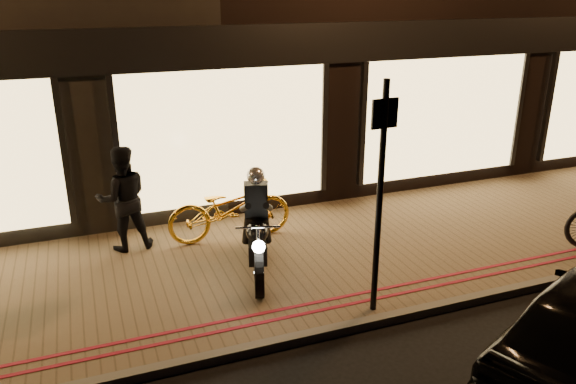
# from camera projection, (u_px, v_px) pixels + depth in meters

# --- Properties ---
(ground) EXTENTS (90.00, 90.00, 0.00)m
(ground) POSITION_uv_depth(u_px,v_px,m) (314.00, 342.00, 6.88)
(ground) COLOR black
(ground) RESTS_ON ground
(sidewalk) EXTENTS (50.00, 4.00, 0.12)m
(sidewalk) POSITION_uv_depth(u_px,v_px,m) (263.00, 266.00, 8.61)
(sidewalk) COLOR brown
(sidewalk) RESTS_ON ground
(kerb_stone) EXTENTS (50.00, 0.14, 0.12)m
(kerb_stone) POSITION_uv_depth(u_px,v_px,m) (312.00, 336.00, 6.90)
(kerb_stone) COLOR #59544C
(kerb_stone) RESTS_ON ground
(red_kerb_lines) EXTENTS (50.00, 0.26, 0.01)m
(red_kerb_lines) POSITION_uv_depth(u_px,v_px,m) (297.00, 311.00, 7.32)
(red_kerb_lines) COLOR maroon
(red_kerb_lines) RESTS_ON sidewalk
(motorcycle) EXTENTS (0.79, 1.90, 1.59)m
(motorcycle) POSITION_uv_depth(u_px,v_px,m) (257.00, 234.00, 8.11)
(motorcycle) COLOR black
(motorcycle) RESTS_ON sidewalk
(sign_post) EXTENTS (0.35, 0.09, 3.00)m
(sign_post) POSITION_uv_depth(u_px,v_px,m) (380.00, 189.00, 6.79)
(sign_post) COLOR black
(sign_post) RESTS_ON sidewalk
(bicycle_gold) EXTENTS (2.07, 0.77, 1.08)m
(bicycle_gold) POSITION_uv_depth(u_px,v_px,m) (230.00, 208.00, 9.23)
(bicycle_gold) COLOR gold
(bicycle_gold) RESTS_ON sidewalk
(person_dark) EXTENTS (0.86, 0.69, 1.70)m
(person_dark) POSITION_uv_depth(u_px,v_px,m) (123.00, 199.00, 8.79)
(person_dark) COLOR black
(person_dark) RESTS_ON sidewalk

